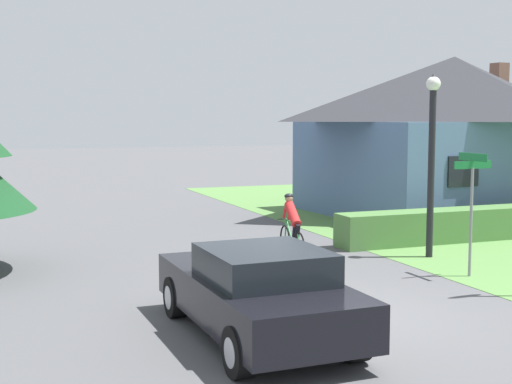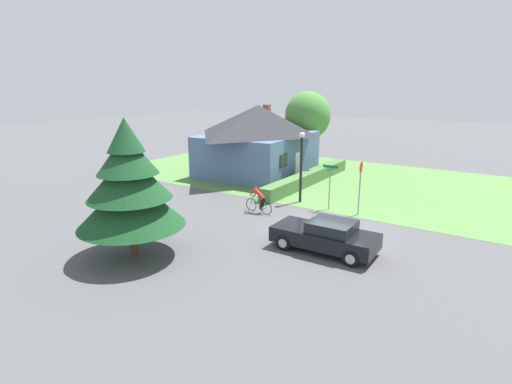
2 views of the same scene
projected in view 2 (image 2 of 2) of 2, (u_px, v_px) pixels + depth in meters
The scene contains 11 objects.
ground_plane at pixel (330, 237), 18.67m from camera, with size 140.00×140.00×0.00m, color #515154.
grass_verge_right at pixel (342, 180), 29.98m from camera, with size 16.00×36.00×0.01m, color #568442.
cottage_house at pixel (258, 138), 31.52m from camera, with size 10.10×8.04×5.39m.
hedge_row at pixel (309, 178), 28.67m from camera, with size 11.91×0.90×0.87m, color #4C7A3D.
sedan_left_lane at pixel (326, 236), 16.91m from camera, with size 1.99×4.44×1.40m.
cyclist at pixel (259, 200), 22.08m from camera, with size 0.44×1.82×1.54m.
stop_sign at pixel (360, 177), 21.29m from camera, with size 0.70×0.09×3.02m.
street_lamp at pixel (301, 160), 23.60m from camera, with size 0.34×0.34×4.31m.
street_name_sign at pixel (330, 179), 22.37m from camera, with size 0.90×0.90×2.57m.
conifer_tall_near at pixel (129, 185), 15.83m from camera, with size 4.31×4.31×5.70m.
deciduous_tree_right at pixel (308, 116), 35.42m from camera, with size 4.03×4.03×6.36m.
Camera 2 is at (-16.48, -6.79, 6.88)m, focal length 28.00 mm.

